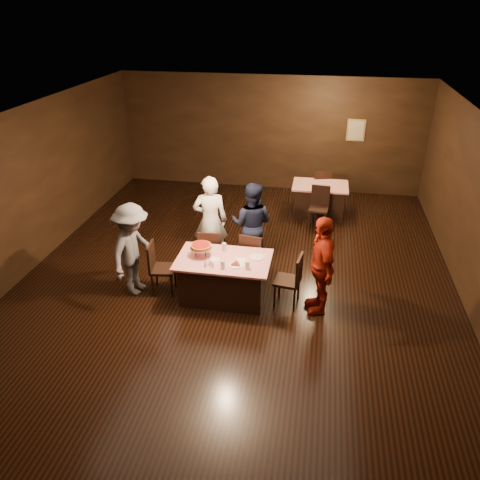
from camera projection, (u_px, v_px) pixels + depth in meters
name	position (u px, v px, depth m)	size (l,w,h in m)	color
room	(236.00, 173.00, 7.73)	(10.00, 10.04, 3.02)	black
main_table	(224.00, 278.00, 8.12)	(1.60, 1.00, 0.77)	red
back_table	(319.00, 200.00, 11.24)	(1.30, 0.90, 0.77)	red
chair_far_left	(211.00, 251.00, 8.80)	(0.42, 0.42, 0.95)	black
chair_far_right	(253.00, 255.00, 8.67)	(0.42, 0.42, 0.95)	black
chair_end_left	(163.00, 268.00, 8.25)	(0.42, 0.42, 0.95)	black
chair_end_right	(287.00, 280.00, 7.91)	(0.42, 0.42, 0.95)	black
chair_back_near	(319.00, 208.00, 10.59)	(0.42, 0.42, 0.95)	black
chair_back_far	(320.00, 187.00, 11.72)	(0.42, 0.42, 0.95)	black
diner_white_jacket	(210.00, 221.00, 8.99)	(0.66, 0.43, 1.80)	white
diner_navy_hoodie	(252.00, 224.00, 8.98)	(0.82, 0.64, 1.69)	black
diner_grey_knit	(133.00, 250.00, 8.08)	(1.09, 0.63, 1.69)	slate
diner_red_shirt	(321.00, 265.00, 7.58)	(1.01, 0.42, 1.72)	#9F1F0D
pizza_stand	(201.00, 246.00, 7.97)	(0.38, 0.38, 0.22)	black
plate_with_slice	(236.00, 264.00, 7.74)	(0.25, 0.25, 0.06)	white
plate_empty	(257.00, 257.00, 7.99)	(0.25, 0.25, 0.01)	white
glass_front_left	(223.00, 264.00, 7.64)	(0.08, 0.08, 0.14)	silver
glass_front_right	(247.00, 265.00, 7.62)	(0.08, 0.08, 0.14)	silver
glass_back	(224.00, 247.00, 8.18)	(0.08, 0.08, 0.14)	silver
condiments	(209.00, 264.00, 7.70)	(0.17, 0.10, 0.09)	silver
napkin_center	(241.00, 260.00, 7.90)	(0.16, 0.16, 0.01)	white
napkin_left	(214.00, 259.00, 7.92)	(0.16, 0.16, 0.01)	white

